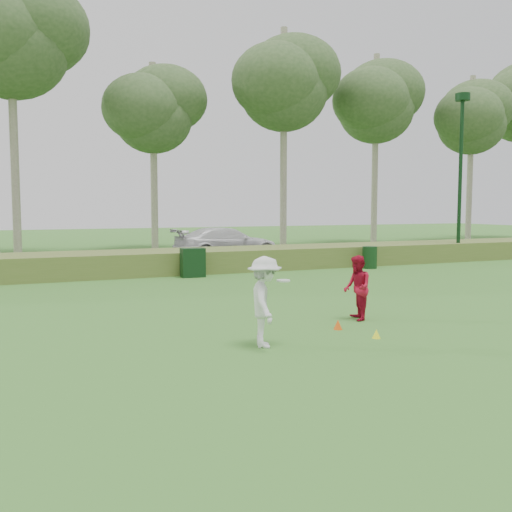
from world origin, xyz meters
name	(u,v)px	position (x,y,z in m)	size (l,w,h in m)	color
ground	(328,328)	(0.00, 0.00, 0.00)	(120.00, 120.00, 0.00)	#306E24
reed_strip	(179,261)	(0.00, 12.00, 0.45)	(80.00, 3.00, 0.90)	#526829
park_road	(151,261)	(0.00, 17.00, 0.03)	(80.00, 6.00, 0.06)	#2D2D2D
lamp_post	(461,147)	(14.00, 11.00, 5.59)	(0.70, 0.70, 8.18)	black
tree_3	(10,39)	(-6.00, 23.00, 11.60)	(7.80, 7.80, 15.50)	gray
tree_4	(153,111)	(2.00, 24.50, 8.59)	(6.24, 6.24, 11.50)	gray
tree_5	(284,84)	(10.00, 22.50, 10.47)	(7.28, 7.28, 14.00)	gray
tree_6	(376,103)	(18.00, 23.80, 10.10)	(7.02, 7.02, 13.50)	gray
tree_7	(472,118)	(26.00, 22.80, 9.34)	(6.50, 6.50, 12.50)	gray
player_white	(265,302)	(-1.97, -0.95, 0.88)	(1.02, 1.28, 1.76)	silver
player_red	(357,288)	(1.12, 0.53, 0.78)	(0.76, 0.59, 1.55)	#AC0E28
cone_orange	(338,325)	(0.15, -0.19, 0.11)	(0.20, 0.20, 0.22)	#E94F0C
cone_yellow	(376,334)	(0.42, -1.24, 0.09)	(0.17, 0.17, 0.19)	#FFFB1A
utility_cabinet	(193,263)	(0.00, 10.09, 0.56)	(0.89, 0.56, 1.11)	black
trash_bin	(370,257)	(8.02, 9.94, 0.48)	(0.64, 0.64, 0.96)	#113314
car_right	(227,243)	(3.72, 16.24, 0.85)	(2.22, 5.45, 1.58)	silver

